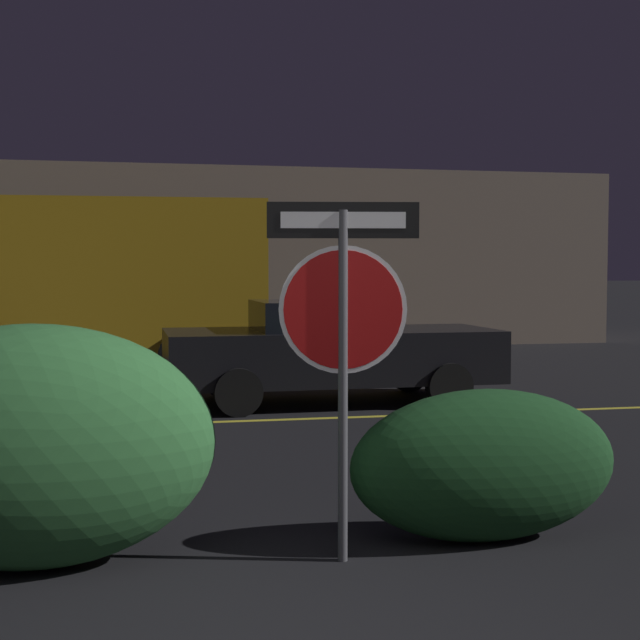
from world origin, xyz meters
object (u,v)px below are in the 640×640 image
Objects in this scene: hedge_bush_1 at (33,446)px; passing_car_2 at (330,350)px; hedge_bush_2 at (484,465)px; stop_sign at (343,308)px; delivery_truck at (54,279)px.

hedge_bush_1 is 0.48× the size of passing_car_2.
hedge_bush_2 is at bearing -3.72° from passing_car_2.
hedge_bush_1 is (-1.86, 0.25, -0.83)m from stop_sign.
stop_sign is at bearing -168.17° from hedge_bush_2.
hedge_bush_1 is at bearing -177.89° from stop_sign.
hedge_bush_2 is 6.24m from passing_car_2.
passing_car_2 is at bearing 87.28° from hedge_bush_2.
hedge_bush_1 reaches higher than hedge_bush_2.
stop_sign is at bearing -163.02° from delivery_truck.
stop_sign reaches higher than hedge_bush_2.
hedge_bush_1 is at bearing 179.32° from hedge_bush_2.
delivery_truck is (-0.76, 10.12, 0.91)m from hedge_bush_1.
stop_sign reaches higher than hedge_bush_1.
stop_sign is 10.70m from delivery_truck.
hedge_bush_2 is 0.40× the size of passing_car_2.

